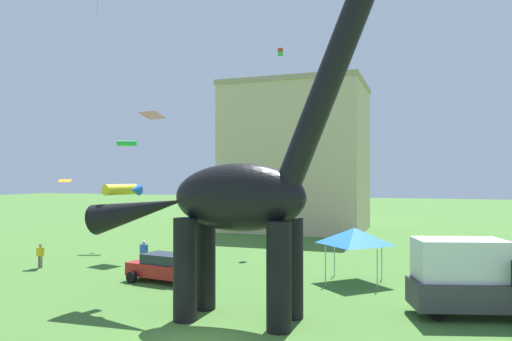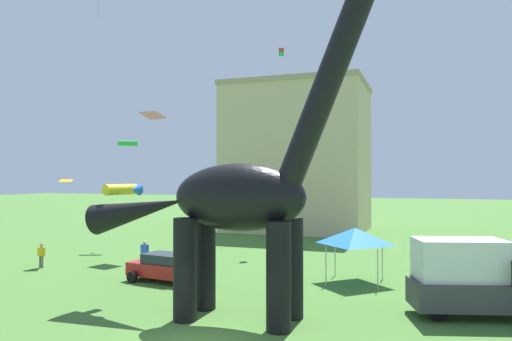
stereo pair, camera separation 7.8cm
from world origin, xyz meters
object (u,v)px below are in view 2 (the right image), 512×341
(parked_sedan_left, at_px, (165,267))
(kite_trailing, at_px, (124,190))
(person_photographer, at_px, (145,251))
(festival_canopy_tent, at_px, (355,236))
(kite_high_left, at_px, (281,52))
(kite_near_high, at_px, (66,181))
(dinosaur_sculpture, at_px, (237,197))
(kite_far_left, at_px, (128,143))
(person_near_flyer, at_px, (41,253))
(kite_apex, at_px, (153,115))
(parked_box_truck, at_px, (478,277))

(parked_sedan_left, xyz_separation_m, kite_trailing, (0.17, -4.09, 4.41))
(person_photographer, height_order, kite_trailing, kite_trailing)
(festival_canopy_tent, relative_size, kite_trailing, 1.66)
(parked_sedan_left, relative_size, kite_trailing, 2.33)
(kite_high_left, distance_m, kite_trailing, 23.06)
(person_photographer, bearing_deg, kite_near_high, -156.98)
(dinosaur_sculpture, xyz_separation_m, kite_far_left, (-16.27, 15.82, 3.64))
(kite_near_high, bearing_deg, person_near_flyer, -93.38)
(person_photographer, height_order, kite_far_left, kite_far_left)
(parked_sedan_left, relative_size, person_near_flyer, 2.89)
(parked_sedan_left, bearing_deg, kite_high_left, 91.43)
(kite_apex, xyz_separation_m, kite_far_left, (-3.99, 2.60, -1.88))
(festival_canopy_tent, bearing_deg, kite_high_left, 122.56)
(parked_box_truck, distance_m, kite_far_left, 29.18)
(parked_sedan_left, height_order, kite_high_left, kite_high_left)
(kite_far_left, relative_size, kite_trailing, 0.87)
(kite_far_left, bearing_deg, kite_trailing, -55.82)
(festival_canopy_tent, height_order, kite_far_left, kite_far_left)
(parked_sedan_left, bearing_deg, kite_apex, 134.41)
(parked_sedan_left, distance_m, kite_apex, 13.96)
(kite_apex, bearing_deg, kite_far_left, 146.93)
(person_near_flyer, relative_size, kite_apex, 0.75)
(parked_sedan_left, height_order, person_near_flyer, parked_sedan_left)
(parked_box_truck, xyz_separation_m, kite_high_left, (-13.72, 17.41, 14.92))
(parked_box_truck, relative_size, person_photographer, 3.63)
(parked_sedan_left, bearing_deg, festival_canopy_tent, 27.16)
(person_near_flyer, relative_size, kite_far_left, 0.93)
(festival_canopy_tent, height_order, kite_apex, kite_apex)
(dinosaur_sculpture, distance_m, festival_canopy_tent, 9.51)
(dinosaur_sculpture, bearing_deg, person_near_flyer, -176.63)
(dinosaur_sculpture, height_order, kite_high_left, kite_high_left)
(person_near_flyer, bearing_deg, person_photographer, -118.02)
(kite_near_high, bearing_deg, kite_trailing, -35.93)
(person_photographer, distance_m, kite_apex, 10.76)
(parked_sedan_left, bearing_deg, parked_box_truck, 2.94)
(kite_far_left, bearing_deg, kite_near_high, -86.56)
(kite_far_left, relative_size, kite_high_left, 2.68)
(person_photographer, xyz_separation_m, kite_apex, (-2.23, 4.52, 9.50))
(person_near_flyer, bearing_deg, parked_box_truck, -148.71)
(kite_apex, bearing_deg, person_photographer, -63.69)
(parked_box_truck, xyz_separation_m, festival_canopy_tent, (-5.72, 4.88, 0.90))
(kite_high_left, bearing_deg, parked_sedan_left, -96.98)
(festival_canopy_tent, bearing_deg, kite_far_left, 159.67)
(dinosaur_sculpture, relative_size, kite_far_left, 8.37)
(kite_apex, xyz_separation_m, kite_near_high, (-3.51, -5.27, -4.94))
(kite_far_left, xyz_separation_m, kite_trailing, (10.06, -14.82, -3.40))
(kite_near_high, bearing_deg, parked_sedan_left, -16.88)
(person_photographer, bearing_deg, dinosaur_sculpture, -25.37)
(kite_apex, xyz_separation_m, kite_high_left, (7.86, 7.78, 6.07))
(person_near_flyer, relative_size, person_photographer, 0.93)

